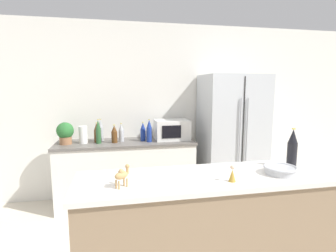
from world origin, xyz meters
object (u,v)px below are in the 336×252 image
(back_bottle_3, at_px, (97,133))
(back_bottle_2, at_px, (121,133))
(back_bottle_1, at_px, (143,132))
(wine_bottle, at_px, (292,148))
(wise_man_figurine_blue, at_px, (232,174))
(paper_towel_roll, at_px, (83,135))
(camel_figurine, at_px, (122,175))
(back_bottle_4, at_px, (149,131))
(back_bottle_5, at_px, (114,134))
(refrigerator, at_px, (232,137))
(potted_plant, at_px, (65,132))
(back_bottle_0, at_px, (98,132))
(microwave, at_px, (172,130))
(back_bottle_6, at_px, (101,131))
(fruit_bowl, at_px, (280,170))

(back_bottle_3, bearing_deg, back_bottle_2, -3.01)
(back_bottle_1, bearing_deg, back_bottle_2, 178.88)
(wine_bottle, distance_m, wise_man_figurine_blue, 0.65)
(paper_towel_roll, relative_size, camel_figurine, 1.65)
(back_bottle_4, relative_size, back_bottle_5, 1.28)
(paper_towel_roll, distance_m, back_bottle_5, 0.41)
(camel_figurine, height_order, wise_man_figurine_blue, camel_figurine)
(refrigerator, bearing_deg, wine_bottle, -100.22)
(back_bottle_3, bearing_deg, wine_bottle, -48.81)
(back_bottle_2, relative_size, wise_man_figurine_blue, 2.24)
(potted_plant, xyz_separation_m, back_bottle_1, (1.02, 0.03, -0.03))
(potted_plant, distance_m, back_bottle_5, 0.63)
(camel_figurine, bearing_deg, back_bottle_5, 91.47)
(refrigerator, height_order, wine_bottle, refrigerator)
(wise_man_figurine_blue, bearing_deg, back_bottle_0, 116.27)
(back_bottle_1, height_order, back_bottle_4, back_bottle_4)
(back_bottle_4, xyz_separation_m, wise_man_figurine_blue, (0.30, -1.95, 0.01))
(potted_plant, xyz_separation_m, back_bottle_5, (0.63, -0.03, -0.04))
(wise_man_figurine_blue, bearing_deg, potted_plant, 124.76)
(paper_towel_roll, xyz_separation_m, back_bottle_0, (0.20, -0.05, 0.04))
(back_bottle_1, xyz_separation_m, camel_figurine, (-0.34, -1.99, 0.07))
(back_bottle_4, height_order, wine_bottle, wine_bottle)
(refrigerator, distance_m, wine_bottle, 1.80)
(refrigerator, relative_size, microwave, 3.75)
(back_bottle_5, relative_size, back_bottle_6, 0.79)
(back_bottle_3, bearing_deg, back_bottle_5, -18.64)
(back_bottle_1, relative_size, back_bottle_6, 0.86)
(paper_towel_roll, relative_size, back_bottle_0, 0.71)
(potted_plant, height_order, back_bottle_0, back_bottle_0)
(back_bottle_5, xyz_separation_m, camel_figurine, (0.05, -1.94, 0.08))
(paper_towel_roll, height_order, back_bottle_1, back_bottle_1)
(microwave, relative_size, wine_bottle, 1.56)
(microwave, distance_m, back_bottle_5, 0.81)
(back_bottle_3, distance_m, back_bottle_5, 0.25)
(potted_plant, height_order, back_bottle_4, back_bottle_4)
(back_bottle_6, bearing_deg, potted_plant, -164.97)
(potted_plant, relative_size, back_bottle_0, 0.89)
(back_bottle_2, bearing_deg, back_bottle_5, -146.63)
(fruit_bowl, bearing_deg, back_bottle_4, 110.86)
(wine_bottle, bearing_deg, back_bottle_1, 118.45)
(microwave, height_order, fruit_bowl, microwave)
(paper_towel_roll, bearing_deg, wise_man_figurine_blue, -59.87)
(back_bottle_3, bearing_deg, back_bottle_4, -9.28)
(back_bottle_1, bearing_deg, microwave, 2.43)
(back_bottle_2, distance_m, wine_bottle, 2.24)
(refrigerator, distance_m, back_bottle_6, 1.89)
(back_bottle_5, bearing_deg, camel_figurine, -88.53)
(back_bottle_0, bearing_deg, back_bottle_3, 108.48)
(back_bottle_6, xyz_separation_m, camel_figurine, (0.23, -2.09, 0.05))
(refrigerator, height_order, camel_figurine, refrigerator)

